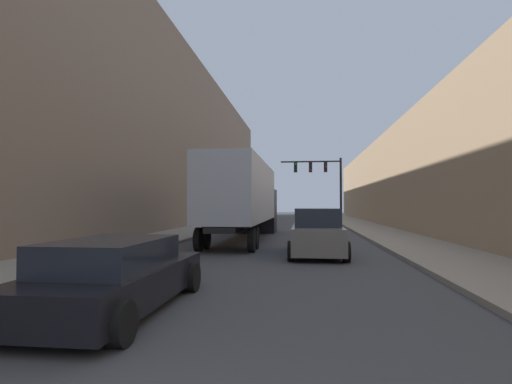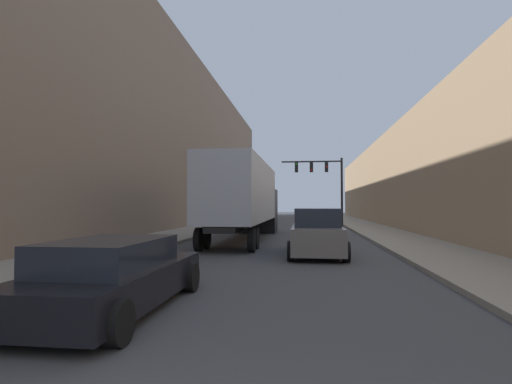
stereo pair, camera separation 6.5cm
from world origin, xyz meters
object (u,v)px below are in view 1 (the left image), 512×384
object	(u,v)px
sedan_car	(115,276)
traffic_signal_gantry	(324,178)
suv_car	(317,233)
semi_truck	(246,198)

from	to	relation	value
sedan_car	traffic_signal_gantry	distance (m)	29.92
suv_car	traffic_signal_gantry	bearing A→B (deg)	86.33
semi_truck	suv_car	bearing A→B (deg)	-59.45
semi_truck	suv_car	world-z (taller)	semi_truck
sedan_car	suv_car	world-z (taller)	suv_car
semi_truck	traffic_signal_gantry	size ratio (longest dim) A/B	2.29
semi_truck	suv_car	xyz separation A→B (m)	(3.72, -6.30, -1.48)
sedan_car	traffic_signal_gantry	world-z (taller)	traffic_signal_gantry
semi_truck	suv_car	size ratio (longest dim) A/B	2.83
semi_truck	sedan_car	size ratio (longest dim) A/B	2.93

